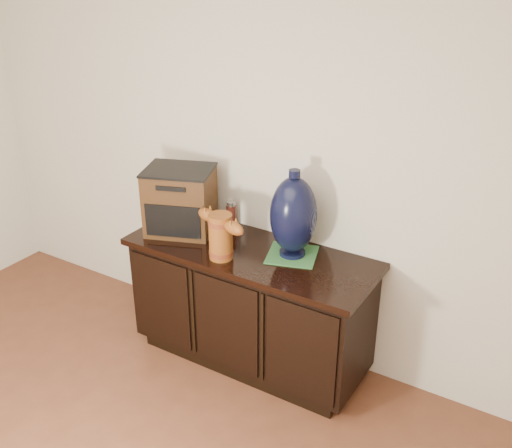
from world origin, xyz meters
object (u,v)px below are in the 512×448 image
Objects in this scene: sideboard at (250,305)px; spray_can at (231,215)px; tv_radio at (180,200)px; lamp_base at (293,215)px; terracotta_vessel at (221,234)px.

spray_can is at bearing 142.48° from sideboard.
spray_can is (0.23, 0.19, -0.11)m from tv_radio.
lamp_base is at bearing 18.32° from sideboard.
tv_radio is (-0.49, 0.01, 0.57)m from sideboard.
tv_radio is at bearing 174.62° from terracotta_vessel.
lamp_base reaches higher than terracotta_vessel.
spray_can is (-0.49, 0.12, -0.16)m from lamp_base.
lamp_base is (0.23, 0.08, 0.61)m from sideboard.
terracotta_vessel reaches higher than sideboard.
tv_radio is 0.73m from lamp_base.
sideboard is 0.55m from terracotta_vessel.
tv_radio reaches higher than sideboard.
terracotta_vessel is at bearing -64.66° from spray_can.
spray_can is at bearing 165.76° from lamp_base.
terracotta_vessel is 0.40m from spray_can.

